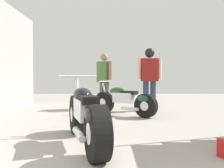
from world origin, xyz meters
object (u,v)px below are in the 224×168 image
motorcycle_black_naked (125,101)px  mechanic_in_blue (104,77)px  motorcycle_maroon_cruiser (86,116)px  mechanic_with_helmet (150,73)px

motorcycle_black_naked → mechanic_in_blue: size_ratio=0.92×
motorcycle_maroon_cruiser → motorcycle_black_naked: (0.71, 2.71, -0.05)m
motorcycle_black_naked → motorcycle_maroon_cruiser: bearing=-104.7°
motorcycle_maroon_cruiser → mechanic_with_helmet: size_ratio=1.17×
mechanic_in_blue → mechanic_with_helmet: 1.37m
motorcycle_maroon_cruiser → mechanic_in_blue: (0.16, 4.00, 0.53)m
mechanic_with_helmet → motorcycle_black_naked: bearing=-130.6°
mechanic_in_blue → motorcycle_maroon_cruiser: bearing=-92.3°
motorcycle_maroon_cruiser → motorcycle_black_naked: motorcycle_maroon_cruiser is taller
motorcycle_black_naked → mechanic_with_helmet: mechanic_with_helmet is taller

